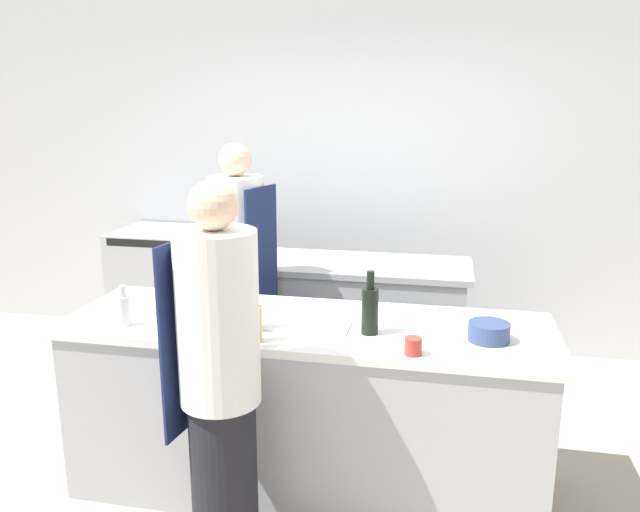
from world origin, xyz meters
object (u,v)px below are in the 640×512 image
object	(u,v)px
bottle_vinegar	(370,309)
chef_at_prep_near	(220,384)
bottle_wine	(255,322)
chef_at_stove	(239,282)
oven_range	(165,287)
cup	(413,346)
bowl_ceramic_blue	(190,320)
bowl_wooden_salad	(163,307)
bottle_water	(124,310)
bottle_cooking_oil	(225,300)
bottle_olive_oil	(237,299)
bottle_sauce	(245,309)
bowl_prep_small	(489,332)
bowl_mixing_large	(207,296)

from	to	relation	value
bottle_vinegar	chef_at_prep_near	bearing A→B (deg)	-135.46
bottle_wine	chef_at_stove	bearing A→B (deg)	112.81
bottle_vinegar	bottle_wine	world-z (taller)	bottle_vinegar
oven_range	cup	size ratio (longest dim) A/B	12.52
chef_at_prep_near	bowl_ceramic_blue	size ratio (longest dim) A/B	8.26
bowl_ceramic_blue	bowl_wooden_salad	bearing A→B (deg)	141.52
chef_at_prep_near	cup	distance (m)	0.83
oven_range	bottle_water	size ratio (longest dim) A/B	4.76
bowl_ceramic_blue	cup	xyz separation A→B (m)	(1.06, -0.11, -0.00)
bottle_cooking_oil	bowl_wooden_salad	xyz separation A→B (m)	(-0.36, 0.05, -0.07)
bottle_vinegar	bowl_wooden_salad	distance (m)	1.08
bottle_olive_oil	bottle_vinegar	world-z (taller)	bottle_vinegar
cup	bottle_water	bearing A→B (deg)	176.62
bottle_sauce	cup	distance (m)	0.80
chef_at_prep_near	bottle_sauce	bearing A→B (deg)	12.51
chef_at_prep_near	bottle_cooking_oil	size ratio (longest dim) A/B	6.20
chef_at_stove	cup	xyz separation A→B (m)	(1.14, -1.03, 0.07)
bottle_olive_oil	bottle_water	world-z (taller)	bottle_water
chef_at_stove	bowl_prep_small	xyz separation A→B (m)	(1.46, -0.80, 0.08)
bottle_water	cup	distance (m)	1.39
chef_at_prep_near	bottle_cooking_oil	world-z (taller)	chef_at_prep_near
bottle_olive_oil	chef_at_stove	bearing A→B (deg)	108.15
bottle_vinegar	bottle_wine	distance (m)	0.53
chef_at_stove	bottle_vinegar	world-z (taller)	chef_at_stove
chef_at_prep_near	bottle_wine	xyz separation A→B (m)	(0.05, 0.33, 0.15)
bottle_vinegar	oven_range	bearing A→B (deg)	136.32
chef_at_prep_near	cup	size ratio (longest dim) A/B	21.97
bottle_sauce	bowl_mixing_large	bearing A→B (deg)	132.41
bottle_water	bowl_wooden_salad	size ratio (longest dim) A/B	1.19
oven_range	bowl_ceramic_blue	xyz separation A→B (m)	(1.08, -1.95, 0.47)
bottle_sauce	bowl_prep_small	xyz separation A→B (m)	(1.12, 0.11, -0.07)
bottle_olive_oil	bowl_ceramic_blue	size ratio (longest dim) A/B	0.90
cup	bowl_ceramic_blue	bearing A→B (deg)	174.09
bottle_vinegar	bowl_mixing_large	distance (m)	0.97
chef_at_prep_near	cup	bearing A→B (deg)	-59.00
bottle_wine	bottle_sauce	size ratio (longest dim) A/B	0.82
bottle_wine	bowl_mixing_large	world-z (taller)	bottle_wine
chef_at_stove	bowl_ceramic_blue	distance (m)	0.93
oven_range	bottle_vinegar	bearing A→B (deg)	-43.68
bowl_prep_small	cup	xyz separation A→B (m)	(-0.33, -0.23, -0.00)
bottle_olive_oil	bowl_ceramic_blue	xyz separation A→B (m)	(-0.14, -0.26, -0.03)
bottle_sauce	bowl_prep_small	size ratio (longest dim) A/B	1.50
oven_range	bottle_sauce	xyz separation A→B (m)	(1.35, -1.93, 0.54)
bowl_wooden_salad	chef_at_prep_near	bearing A→B (deg)	-48.79
chef_at_stove	bottle_olive_oil	world-z (taller)	chef_at_stove
bottle_olive_oil	bottle_wine	size ratio (longest dim) A/B	0.78
bottle_vinegar	cup	xyz separation A→B (m)	(0.21, -0.21, -0.08)
bottle_olive_oil	cup	distance (m)	0.99
bottle_cooking_oil	bowl_ceramic_blue	bearing A→B (deg)	-133.89
bottle_vinegar	bowl_ceramic_blue	size ratio (longest dim) A/B	1.49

